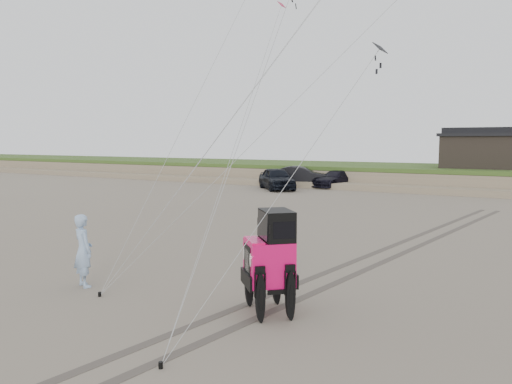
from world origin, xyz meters
TOP-DOWN VIEW (x-y plane):
  - ground at (0.00, 0.00)m, footprint 160.00×160.00m
  - dune_ridge at (0.00, 37.50)m, footprint 160.00×14.25m
  - cabin at (2.00, 37.00)m, footprint 6.40×5.40m
  - truck_a at (-12.29, 27.60)m, footprint 5.17×5.28m
  - truck_b at (-11.77, 31.01)m, footprint 5.67×3.65m
  - truck_c at (-8.80, 31.78)m, footprint 3.35×5.37m
  - jeep at (1.47, 1.55)m, footprint 5.20×5.11m
  - man at (-3.86, 0.82)m, footprint 0.84×0.69m
  - stake_main at (-2.80, 0.39)m, footprint 0.08×0.08m
  - stake_aux at (1.24, -1.89)m, footprint 0.08×0.08m
  - tire_tracks at (2.00, 8.00)m, footprint 5.22×29.74m

SIDE VIEW (x-z plane):
  - ground at x=0.00m, z-range 0.00..0.00m
  - tire_tracks at x=2.00m, z-range 0.00..0.01m
  - stake_main at x=-2.80m, z-range 0.00..0.12m
  - stake_aux at x=1.24m, z-range 0.00..0.12m
  - truck_c at x=-8.80m, z-range 0.00..1.45m
  - dune_ridge at x=0.00m, z-range -0.04..1.68m
  - truck_b at x=-11.77m, z-range 0.00..1.77m
  - truck_a at x=-12.29m, z-range 0.00..1.80m
  - jeep at x=1.47m, z-range 0.00..1.90m
  - man at x=-3.86m, z-range 0.00..1.98m
  - cabin at x=2.00m, z-range 1.56..4.91m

